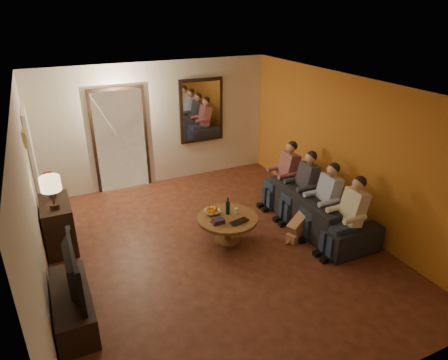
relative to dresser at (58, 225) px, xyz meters
name	(u,v)px	position (x,y,z in m)	size (l,w,h in m)	color
floor	(215,249)	(2.25, -1.14, -0.40)	(5.00, 6.00, 0.01)	#451F12
ceiling	(213,89)	(2.25, -1.14, 2.20)	(5.00, 6.00, 0.01)	white
back_wall	(157,124)	(2.25, 1.86, 0.90)	(5.00, 0.02, 2.60)	beige
front_wall	(353,300)	(2.25, -4.14, 0.90)	(5.00, 0.02, 2.60)	beige
left_wall	(32,209)	(-0.25, -1.14, 0.90)	(0.02, 6.00, 2.60)	beige
right_wall	(346,151)	(4.75, -1.14, 0.90)	(0.02, 6.00, 2.60)	beige
orange_accent	(345,151)	(4.74, -1.14, 0.90)	(0.01, 6.00, 2.60)	#BF6B20
kitchen_doorway	(121,141)	(1.45, 1.84, 0.65)	(1.00, 0.06, 2.10)	#FFE0A5
door_trim	(121,141)	(1.45, 1.83, 0.65)	(1.12, 0.04, 2.22)	black
fridge_glimpse	(133,146)	(1.70, 1.85, 0.50)	(0.45, 0.03, 1.70)	silver
mirror_frame	(201,111)	(3.25, 1.82, 1.10)	(1.00, 0.05, 1.40)	black
mirror_glass	(202,111)	(3.25, 1.79, 1.10)	(0.86, 0.02, 1.26)	white
white_door	(35,167)	(-0.21, 1.16, 0.62)	(0.06, 0.85, 2.04)	white
framed_art	(25,138)	(-0.22, 0.16, 1.45)	(0.03, 0.28, 0.24)	#B28C33
art_canvas	(26,138)	(-0.21, 0.16, 1.45)	(0.01, 0.22, 0.18)	brown
dresser	(58,225)	(0.00, 0.00, 0.00)	(0.45, 0.91, 0.80)	black
table_lamp	(52,193)	(0.00, -0.22, 0.67)	(0.30, 0.30, 0.54)	beige
flower_vase	(51,185)	(0.00, 0.22, 0.62)	(0.14, 0.14, 0.44)	#B5131B
tv_stand	(73,306)	(0.00, -1.83, -0.19)	(0.45, 1.29, 0.43)	black
tv	(66,271)	(0.00, -1.83, 0.34)	(0.14, 1.09, 0.62)	black
sofa	(317,208)	(4.20, -1.19, -0.06)	(0.91, 2.34, 0.68)	black
person_a	(349,219)	(4.10, -2.09, 0.20)	(0.60, 0.40, 1.20)	tan
person_b	(324,203)	(4.10, -1.49, 0.20)	(0.60, 0.40, 1.20)	tan
person_c	(303,189)	(4.10, -0.89, 0.20)	(0.60, 0.40, 1.20)	tan
person_d	(285,177)	(4.10, -0.29, 0.20)	(0.60, 0.40, 1.20)	tan
dog	(299,223)	(3.67, -1.43, -0.12)	(0.56, 0.24, 0.56)	#B07A51
coffee_table	(228,229)	(2.54, -1.00, -0.18)	(1.01, 1.01, 0.45)	brown
bowl	(212,212)	(2.36, -0.78, 0.08)	(0.26, 0.26, 0.06)	white
oranges	(212,208)	(2.36, -0.78, 0.15)	(0.20, 0.20, 0.08)	orange
wine_bottle	(228,206)	(2.59, -0.90, 0.20)	(0.07, 0.07, 0.31)	black
wine_glass	(236,211)	(2.72, -0.95, 0.10)	(0.06, 0.06, 0.10)	silver
book_stack	(218,221)	(2.32, -1.10, 0.08)	(0.20, 0.15, 0.07)	black
laptop	(241,223)	(2.64, -1.28, 0.06)	(0.33, 0.21, 0.03)	black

